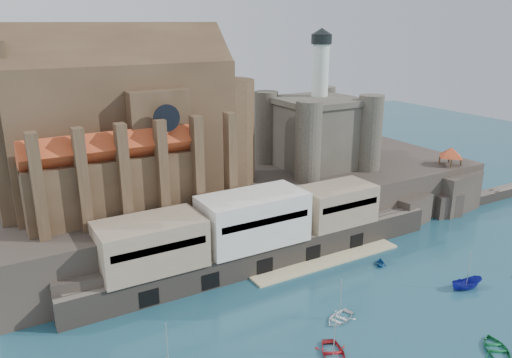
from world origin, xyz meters
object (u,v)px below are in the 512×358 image
object	(u,v)px
castle_keep	(316,129)
pavilion	(451,153)
church	(133,130)
boat_0	(333,356)
boat_2	(466,288)

from	to	relation	value
castle_keep	pavilion	xyz separation A→B (m)	(25.92, -15.08, -5.59)
church	boat_0	size ratio (longest dim) A/B	7.89
church	pavilion	size ratio (longest dim) A/B	7.34
boat_2	boat_0	bearing A→B (deg)	107.39
church	castle_keep	bearing A→B (deg)	-1.11
pavilion	boat_0	world-z (taller)	pavilion
castle_keep	boat_0	distance (m)	56.30
church	castle_keep	world-z (taller)	church
boat_0	boat_2	bearing A→B (deg)	29.95
pavilion	boat_0	size ratio (longest dim) A/B	1.07
boat_2	pavilion	bearing A→B (deg)	-33.04
pavilion	church	bearing A→B (deg)	166.52
pavilion	boat_0	distance (m)	64.01
boat_0	boat_2	size ratio (longest dim) A/B	1.10
boat_0	pavilion	bearing A→B (deg)	52.40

